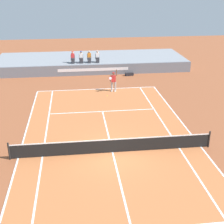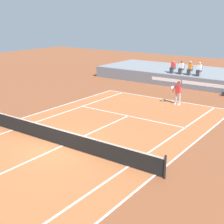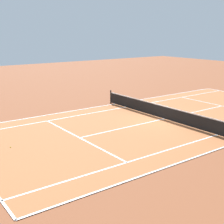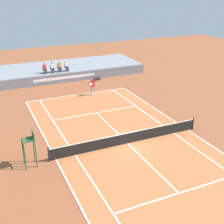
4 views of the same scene
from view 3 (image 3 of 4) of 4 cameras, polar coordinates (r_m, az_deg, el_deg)
name	(u,v)px [view 3 (image 3 of 4)]	position (r m, az deg, el deg)	size (l,w,h in m)	color
ground_plane	(163,119)	(20.98, 9.33, -1.33)	(80.00, 80.00, 0.00)	brown
court	(163,119)	(20.97, 9.33, -1.30)	(11.08, 23.88, 0.03)	#B76638
net	(164,112)	(20.84, 9.39, 0.05)	(11.98, 0.10, 1.07)	black
tennis_ball	(10,147)	(16.49, -17.99, -6.13)	(0.07, 0.07, 0.07)	#D1E533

